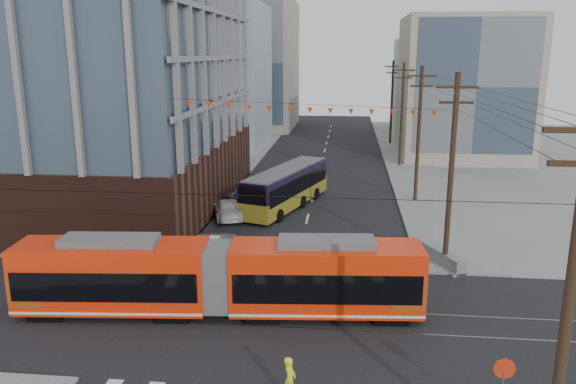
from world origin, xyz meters
name	(u,v)px	position (x,y,z in m)	size (l,w,h in m)	color
ground	(271,363)	(0.00, 0.00, 0.00)	(160.00, 160.00, 0.00)	slate
office_building	(28,22)	(-22.00, 23.00, 14.30)	(30.00, 25.00, 28.60)	#381E16
bg_bldg_nw_near	(194,76)	(-17.00, 52.00, 9.00)	(18.00, 16.00, 18.00)	#8C99A5
bg_bldg_ne_near	(463,88)	(16.00, 48.00, 8.00)	(14.00, 14.00, 16.00)	gray
bg_bldg_nw_far	(245,65)	(-14.00, 72.00, 10.00)	(16.00, 18.00, 20.00)	gray
bg_bldg_ne_far	(450,87)	(18.00, 68.00, 7.00)	(16.00, 16.00, 14.00)	#8C99A5
utility_pole_near	(567,314)	(8.50, -6.00, 5.50)	(0.30, 0.30, 11.00)	black
utility_pole_far	(392,103)	(8.50, 56.00, 5.50)	(0.30, 0.30, 11.00)	black
streetcar	(219,278)	(-2.98, 4.06, 1.81)	(18.76, 2.64, 3.62)	red
city_bus	(286,187)	(-1.91, 23.02, 1.63)	(2.49, 11.49, 3.26)	black
parked_car_silver	(213,244)	(-5.16, 11.76, 0.69)	(1.46, 4.19, 1.38)	#BCBCBC
parked_car_white	(228,208)	(-5.92, 19.66, 0.71)	(2.00, 4.92, 1.43)	silver
parked_car_grey	(251,194)	(-4.98, 24.35, 0.69)	(2.29, 4.97, 1.38)	slate
pedestrian	(290,379)	(1.02, -2.40, 0.85)	(0.62, 0.40, 1.69)	#EEFF1B
jersey_barrier	(439,256)	(8.30, 11.84, 0.44)	(0.99, 4.42, 0.88)	slate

